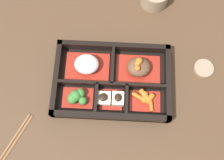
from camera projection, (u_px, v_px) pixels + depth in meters
name	position (u px, v px, depth m)	size (l,w,h in m)	color
ground_plane	(112.00, 83.00, 0.76)	(3.00, 3.00, 0.00)	#4C3523
bento_base	(112.00, 82.00, 0.75)	(0.33, 0.22, 0.01)	black
bento_rim	(112.00, 82.00, 0.74)	(0.33, 0.22, 0.04)	black
bowl_rice	(87.00, 65.00, 0.74)	(0.13, 0.09, 0.05)	maroon
bowl_stew	(138.00, 67.00, 0.74)	(0.13, 0.09, 0.05)	maroon
bowl_greens	(76.00, 97.00, 0.72)	(0.09, 0.06, 0.04)	maroon
bowl_tofu	(111.00, 99.00, 0.72)	(0.08, 0.06, 0.04)	maroon
bowl_carrots	(145.00, 100.00, 0.72)	(0.08, 0.06, 0.02)	maroon
chopsticks	(8.00, 150.00, 0.70)	(0.11, 0.20, 0.01)	brown
sauce_dish	(203.00, 68.00, 0.77)	(0.06, 0.06, 0.01)	gray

